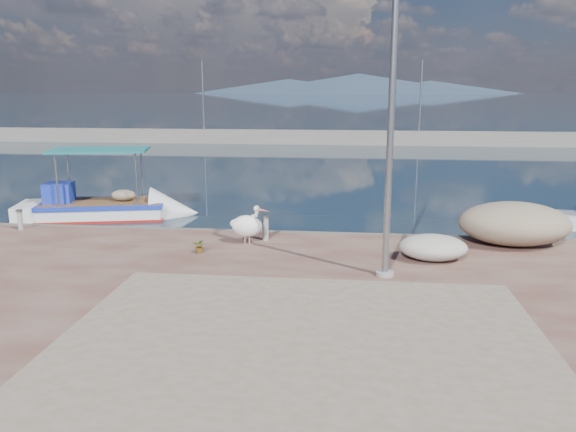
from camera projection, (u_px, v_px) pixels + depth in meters
The scene contains 12 objects.
ground at pixel (271, 304), 13.34m from camera, with size 1400.00×1400.00×0.00m, color #162635.
quay_patch at pixel (302, 342), 10.22m from camera, with size 9.00×7.00×0.01m, color gray.
breakwater at pixel (331, 137), 51.98m from camera, with size 120.00×2.20×7.50m.
mountains at pixel (354, 85), 640.79m from camera, with size 370.00×280.00×22.00m.
boat_left at pixel (102, 211), 22.31m from camera, with size 6.95×3.61×3.19m.
pelican at pixel (248, 225), 16.60m from camera, with size 1.25×0.78×1.19m.
lamp_post at pixel (390, 142), 13.17m from camera, with size 0.44×0.96×7.00m.
bollard_near at pixel (265, 226), 17.04m from camera, with size 0.26×0.26×0.79m.
bollard_far at pixel (20, 219), 18.27m from camera, with size 0.22×0.22×0.67m.
potted_plant at pixel (200, 246), 15.73m from camera, with size 0.37×0.32×0.41m, color #33722D.
net_pile_d at pixel (433, 247), 15.09m from camera, with size 1.82×1.36×0.68m, color beige.
net_pile_c at pixel (514, 223), 16.52m from camera, with size 3.22×2.30×1.26m, color tan.
Camera 1 is at (1.78, -12.42, 5.01)m, focal length 35.00 mm.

